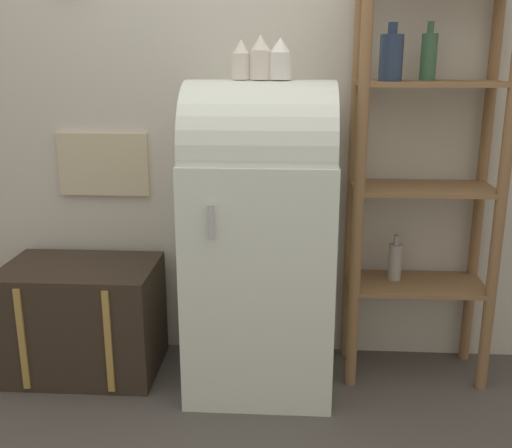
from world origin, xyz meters
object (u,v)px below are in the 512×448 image
Objects in this scene: vase_center at (262,59)px; vase_right at (280,60)px; suitcase_trunk at (83,318)px; refrigerator at (260,233)px; vase_left at (241,61)px.

vase_center reaches higher than vase_right.
vase_right is at bearing -2.25° from suitcase_trunk.
suitcase_trunk is 1.48m from vase_center.
vase_center is (0.00, -0.00, 0.75)m from refrigerator.
vase_left is 0.90× the size of vase_center.
vase_right is (0.08, -0.00, 0.74)m from refrigerator.
refrigerator is 7.70× the size of vase_center.
refrigerator is at bearing 177.46° from vase_right.
refrigerator reaches higher than suitcase_trunk.
refrigerator is 8.27× the size of vase_right.
vase_right is at bearing -2.59° from vase_left.
vase_right is (0.94, -0.04, 1.20)m from suitcase_trunk.
vase_left is at bearing -2.17° from suitcase_trunk.
vase_center is at bearing -19.00° from refrigerator.
vase_center is 1.07× the size of vase_right.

